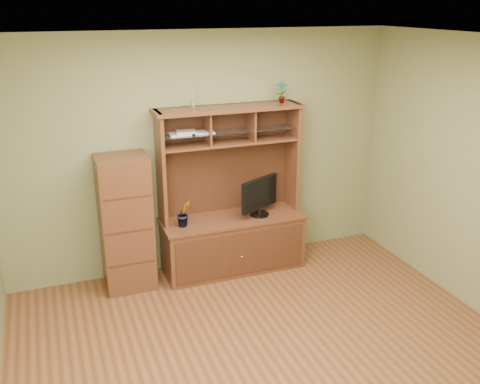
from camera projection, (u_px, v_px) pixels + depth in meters
room at (276, 216)px, 4.28m from camera, size 4.54×4.04×2.74m
media_hutch at (232, 226)px, 6.16m from camera, size 1.66×0.61×1.90m
monitor at (260, 196)px, 6.07m from camera, size 0.52×0.29×0.44m
orchid_plant at (184, 213)px, 5.80m from camera, size 0.17×0.15×0.30m
top_plant at (281, 92)px, 5.93m from camera, size 0.14×0.11×0.24m
reed_diffuser at (193, 99)px, 5.60m from camera, size 0.06×0.06×0.28m
magazines at (189, 133)px, 5.70m from camera, size 0.50×0.19×0.04m
side_cabinet at (126, 223)px, 5.70m from camera, size 0.53×0.48×1.48m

